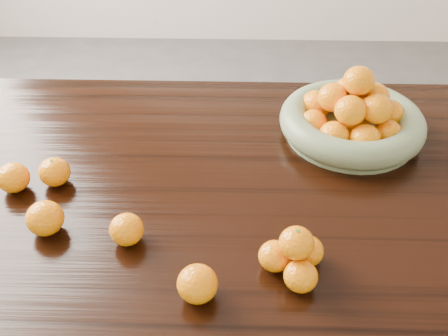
{
  "coord_description": "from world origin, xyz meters",
  "views": [
    {
      "loc": [
        0.04,
        -0.83,
        1.47
      ],
      "look_at": [
        0.02,
        -0.02,
        0.83
      ],
      "focal_mm": 40.0,
      "sensor_mm": 36.0,
      "label": 1
    }
  ],
  "objects_px": {
    "orange_pyramid": "(295,256)",
    "dining_table": "(217,220)",
    "fruit_bowl": "(352,118)",
    "loose_orange_0": "(55,172)"
  },
  "relations": [
    {
      "from": "orange_pyramid",
      "to": "dining_table",
      "type": "bearing_deg",
      "value": 124.09
    },
    {
      "from": "dining_table",
      "to": "fruit_bowl",
      "type": "distance_m",
      "value": 0.42
    },
    {
      "from": "orange_pyramid",
      "to": "loose_orange_0",
      "type": "height_order",
      "value": "orange_pyramid"
    },
    {
      "from": "loose_orange_0",
      "to": "fruit_bowl",
      "type": "bearing_deg",
      "value": 16.87
    },
    {
      "from": "fruit_bowl",
      "to": "loose_orange_0",
      "type": "distance_m",
      "value": 0.72
    },
    {
      "from": "dining_table",
      "to": "orange_pyramid",
      "type": "relative_size",
      "value": 16.31
    },
    {
      "from": "dining_table",
      "to": "orange_pyramid",
      "type": "distance_m",
      "value": 0.3
    },
    {
      "from": "dining_table",
      "to": "loose_orange_0",
      "type": "xyz_separation_m",
      "value": [
        -0.36,
        0.02,
        0.12
      ]
    },
    {
      "from": "fruit_bowl",
      "to": "dining_table",
      "type": "bearing_deg",
      "value": -145.76
    },
    {
      "from": "orange_pyramid",
      "to": "loose_orange_0",
      "type": "distance_m",
      "value": 0.56
    }
  ]
}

